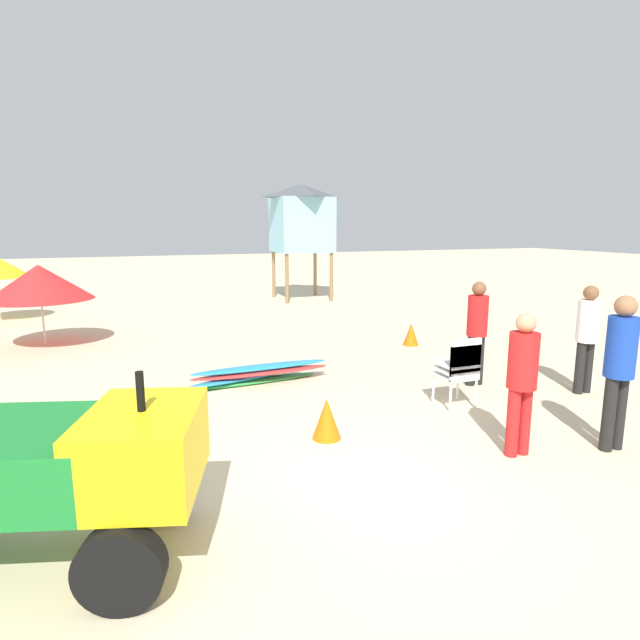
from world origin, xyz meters
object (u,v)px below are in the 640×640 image
Objects in this scene: lifeguard_tower at (301,218)px; traffic_cone_far at (327,418)px; stacked_plastic_chairs at (460,366)px; beach_umbrella_left at (39,282)px; surfboard_pile at (255,375)px; lifeguard_near_center at (522,375)px; lifeguard_far_right at (477,326)px; lifeguard_near_left at (620,362)px; utility_cart at (34,467)px; traffic_cone_near at (411,334)px; lifeguard_near_right at (587,332)px.

lifeguard_tower is 7.71× the size of traffic_cone_far.
beach_umbrella_left is (-5.95, 6.32, 0.76)m from stacked_plastic_chairs.
surfboard_pile is 5.04× the size of traffic_cone_far.
lifeguard_near_center is 0.97× the size of lifeguard_far_right.
lifeguard_tower reaches higher than traffic_cone_far.
lifeguard_far_right is at bearing 20.34° from traffic_cone_far.
utility_cart is at bearing 179.19° from lifeguard_near_left.
lifeguard_tower is at bearing 62.92° from utility_cart.
lifeguard_near_center is 2.58m from lifeguard_far_right.
lifeguard_near_center reaches higher than surfboard_pile.
lifeguard_far_right is (3.31, -1.29, 0.80)m from surfboard_pile.
lifeguard_near_left is at bearing -14.01° from lifeguard_near_center.
stacked_plastic_chairs is 2.13× the size of traffic_cone_near.
lifeguard_near_center reaches higher than utility_cart.
lifeguard_near_left is 0.85× the size of beach_umbrella_left.
lifeguard_near_right is 1.59m from lifeguard_far_right.
traffic_cone_near is (0.55, 5.35, -0.80)m from lifeguard_near_left.
surfboard_pile is at bearing 120.68° from lifeguard_near_center.
beach_umbrella_left reaches higher than traffic_cone_far.
lifeguard_far_right reaches higher than surfboard_pile.
utility_cart reaches higher than traffic_cone_far.
lifeguard_near_right is 0.43× the size of lifeguard_tower.
lifeguard_near_left is at bearing -50.02° from surfboard_pile.
lifeguard_tower is (1.73, 12.43, 1.84)m from lifeguard_near_center.
utility_cart is 5.29m from stacked_plastic_chairs.
lifeguard_far_right is (-1.29, 0.93, 0.01)m from lifeguard_near_right.
lifeguard_near_left is 3.56× the size of traffic_cone_far.
lifeguard_tower is 12.06m from traffic_cone_far.
utility_cart is 6.41m from lifeguard_far_right.
surfboard_pile is 0.65× the size of lifeguard_tower.
surfboard_pile is at bearing -113.60° from lifeguard_tower.
traffic_cone_far is at bearing -177.53° from lifeguard_near_right.
lifeguard_tower is 8.10× the size of traffic_cone_near.
utility_cart is 1.67× the size of lifeguard_far_right.
lifeguard_near_right is at bearing 2.47° from traffic_cone_far.
lifeguard_near_left is at bearing -26.33° from traffic_cone_far.
traffic_cone_far is (-3.57, -11.25, -2.51)m from lifeguard_tower.
stacked_plastic_chairs is 8.71m from beach_umbrella_left.
lifeguard_near_right is (1.36, 1.64, -0.08)m from lifeguard_near_left.
stacked_plastic_chairs is at bearing -97.51° from lifeguard_tower.
beach_umbrella_left reaches higher than stacked_plastic_chairs.
lifeguard_near_right is at bearing -86.16° from lifeguard_tower.
lifeguard_near_center is (-1.11, 0.28, -0.11)m from lifeguard_near_left.
lifeguard_near_right is at bearing -77.62° from traffic_cone_near.
traffic_cone_near is (1.37, 3.57, -0.36)m from stacked_plastic_chairs.
beach_umbrella_left is (-3.53, 4.23, 1.20)m from surfboard_pile.
lifeguard_near_center is 9.66m from beach_umbrella_left.
utility_cart is at bearing -124.41° from surfboard_pile.
surfboard_pile is 1.42× the size of lifeguard_near_left.
lifeguard_far_right is at bearing -93.12° from lifeguard_tower.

